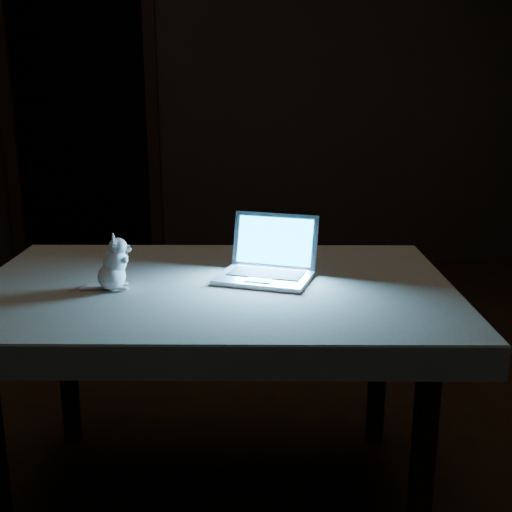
{
  "coord_description": "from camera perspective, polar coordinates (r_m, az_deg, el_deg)",
  "views": [
    {
      "loc": [
        0.01,
        -2.0,
        1.24
      ],
      "look_at": [
        0.05,
        -0.21,
        0.76
      ],
      "focal_mm": 45.0,
      "sensor_mm": 36.0,
      "label": 1
    }
  ],
  "objects": [
    {
      "name": "doorway",
      "position": [
        4.64,
        -15.29,
        12.28
      ],
      "size": [
        1.06,
        0.36,
        2.13
      ],
      "primitive_type": null,
      "color": "black",
      "rests_on": "back_wall"
    },
    {
      "name": "back_wall",
      "position": [
        4.51,
        -1.28,
        15.71
      ],
      "size": [
        4.5,
        0.04,
        2.6
      ],
      "primitive_type": "cube",
      "color": "black",
      "rests_on": "ground"
    },
    {
      "name": "tablecloth",
      "position": [
        1.89,
        -5.87,
        -3.41
      ],
      "size": [
        1.49,
        1.12,
        0.08
      ],
      "primitive_type": null,
      "rotation": [
        0.0,
        0.0,
        -0.17
      ],
      "color": "#B9AE98",
      "rests_on": "table"
    },
    {
      "name": "table",
      "position": [
        1.98,
        -3.57,
        -12.08
      ],
      "size": [
        1.3,
        0.85,
        0.68
      ],
      "primitive_type": null,
      "rotation": [
        0.0,
        0.0,
        -0.03
      ],
      "color": "black",
      "rests_on": "floor"
    },
    {
      "name": "floor",
      "position": [
        2.36,
        -1.24,
        -16.8
      ],
      "size": [
        5.0,
        5.0,
        0.0
      ],
      "primitive_type": "plane",
      "color": "black",
      "rests_on": "ground"
    },
    {
      "name": "laptop",
      "position": [
        1.85,
        0.71,
        0.49
      ],
      "size": [
        0.32,
        0.3,
        0.18
      ],
      "primitive_type": null,
      "rotation": [
        0.0,
        0.0,
        -0.33
      ],
      "color": "silver",
      "rests_on": "tablecloth"
    },
    {
      "name": "plush_mouse",
      "position": [
        1.81,
        -12.77,
        -0.58
      ],
      "size": [
        0.15,
        0.15,
        0.15
      ],
      "primitive_type": null,
      "rotation": [
        0.0,
        0.0,
        -0.38
      ],
      "color": "white",
      "rests_on": "tablecloth"
    }
  ]
}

